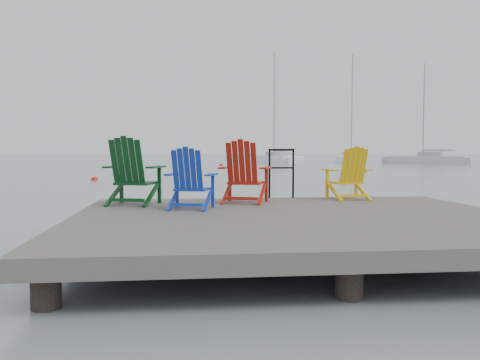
{
  "coord_description": "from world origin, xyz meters",
  "views": [
    {
      "loc": [
        -1.5,
        -6.67,
        1.36
      ],
      "look_at": [
        -0.54,
        2.14,
        0.85
      ],
      "focal_mm": 38.0,
      "sensor_mm": 36.0,
      "label": 1
    }
  ],
  "objects": [
    {
      "name": "sailboat_mid",
      "position": [
        18.77,
        53.9,
        0.35
      ],
      "size": [
        6.33,
        10.13,
        13.5
      ],
      "rotation": [
        0.0,
        0.0,
        -0.41
      ],
      "color": "white",
      "rests_on": "ground"
    },
    {
      "name": "handrail",
      "position": [
        0.25,
        2.45,
        1.04
      ],
      "size": [
        0.48,
        0.04,
        0.9
      ],
      "color": "black",
      "rests_on": "dock"
    },
    {
      "name": "sailboat_near",
      "position": [
        8.62,
        49.54,
        0.35
      ],
      "size": [
        4.47,
        9.5,
        12.6
      ],
      "rotation": [
        0.0,
        0.0,
        0.24
      ],
      "color": "white",
      "rests_on": "ground"
    },
    {
      "name": "chair_red",
      "position": [
        -0.54,
        1.58,
        1.01
      ],
      "size": [
        0.95,
        0.91,
        1.01
      ],
      "rotation": [
        0.0,
        0.0,
        -0.31
      ],
      "color": "#B01C0C",
      "rests_on": "dock"
    },
    {
      "name": "buoy_b",
      "position": [
        -5.69,
        17.38,
        0.0
      ],
      "size": [
        0.33,
        0.33,
        0.33
      ],
      "primitive_type": "sphere",
      "color": "red",
      "rests_on": "ground"
    },
    {
      "name": "buoy_a",
      "position": [
        5.3,
        14.64,
        0.0
      ],
      "size": [
        0.38,
        0.38,
        0.38
      ],
      "primitive_type": "sphere",
      "color": "red",
      "rests_on": "ground"
    },
    {
      "name": "buoy_d",
      "position": [
        1.81,
        40.0,
        0.0
      ],
      "size": [
        0.37,
        0.37,
        0.37
      ],
      "primitive_type": "sphere",
      "color": "red",
      "rests_on": "ground"
    },
    {
      "name": "ground",
      "position": [
        0.0,
        0.0,
        0.0
      ],
      "size": [
        400.0,
        400.0,
        0.0
      ],
      "primitive_type": "plane",
      "color": "slate",
      "rests_on": "ground"
    },
    {
      "name": "sailboat_far",
      "position": [
        23.63,
        43.95,
        0.36
      ],
      "size": [
        7.24,
        6.47,
        10.76
      ],
      "rotation": [
        0.0,
        0.0,
        0.88
      ],
      "color": "silver",
      "rests_on": "ground"
    },
    {
      "name": "chair_yellow",
      "position": [
        1.37,
        1.98,
        0.96
      ],
      "size": [
        0.79,
        0.74,
        0.91
      ],
      "rotation": [
        0.0,
        0.0,
        0.13
      ],
      "color": "yellow",
      "rests_on": "dock"
    },
    {
      "name": "dock",
      "position": [
        0.0,
        0.0,
        0.35
      ],
      "size": [
        6.0,
        5.0,
        1.4
      ],
      "color": "#2F2D2A",
      "rests_on": "ground"
    },
    {
      "name": "buoy_c",
      "position": [
        9.83,
        24.48,
        0.0
      ],
      "size": [
        0.34,
        0.34,
        0.34
      ],
      "primitive_type": "sphere",
      "color": "#D0470C",
      "rests_on": "ground"
    },
    {
      "name": "chair_green",
      "position": [
        -2.33,
        1.48,
        1.03
      ],
      "size": [
        0.98,
        0.93,
        1.05
      ],
      "rotation": [
        0.0,
        0.0,
        -0.28
      ],
      "color": "#0A3A16",
      "rests_on": "dock"
    },
    {
      "name": "chair_blue",
      "position": [
        -1.43,
        0.8,
        0.95
      ],
      "size": [
        0.82,
        0.78,
        0.89
      ],
      "rotation": [
        0.0,
        0.0,
        -0.25
      ],
      "color": "#1135B3",
      "rests_on": "dock"
    }
  ]
}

